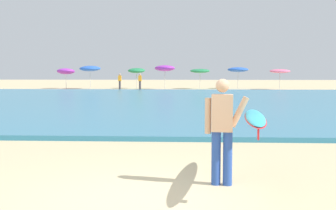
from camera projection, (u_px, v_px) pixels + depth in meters
The scene contains 12 objects.
ground_plane at pixel (151, 200), 6.04m from camera, with size 160.00×160.00×0.00m, color beige.
sea at pixel (180, 101), 24.90m from camera, with size 120.00×28.00×0.14m, color teal.
surfer_with_board at pixel (239, 122), 6.72m from camera, with size 1.11×2.93×1.73m.
beach_umbrella_0 at pixel (66, 71), 43.68m from camera, with size 1.84×1.88×2.17m.
beach_umbrella_1 at pixel (90, 69), 42.90m from camera, with size 2.15×2.16×2.40m.
beach_umbrella_2 at pixel (137, 71), 43.85m from camera, with size 1.81×1.85×2.21m.
beach_umbrella_3 at pixel (165, 68), 41.52m from camera, with size 2.01×2.04×2.44m.
beach_umbrella_4 at pixel (200, 71), 43.00m from camera, with size 2.03×2.04×2.10m.
beach_umbrella_5 at pixel (238, 70), 43.40m from camera, with size 2.15×2.16×2.23m.
beach_umbrella_6 at pixel (280, 71), 41.29m from camera, with size 2.01×2.03×2.06m.
beachgoer_near_row_left at pixel (120, 81), 42.20m from camera, with size 0.32×0.20×1.58m.
beachgoer_near_row_mid at pixel (140, 81), 41.39m from camera, with size 0.32×0.20×1.58m.
Camera 1 is at (0.53, -5.89, 1.86)m, focal length 44.91 mm.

